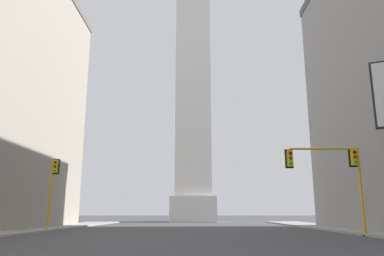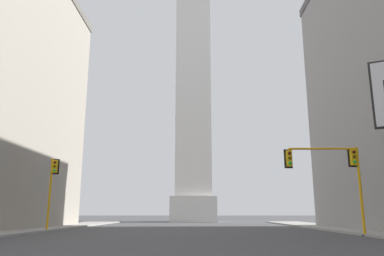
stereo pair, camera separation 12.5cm
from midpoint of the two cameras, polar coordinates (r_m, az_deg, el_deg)
name	(u,v)px [view 1 (the left image)]	position (r m, az deg, el deg)	size (l,w,h in m)	color
obelisk	(193,69)	(68.90, 0.14, 8.95)	(7.57, 7.57, 56.06)	silver
traffic_light_mid_right	(334,168)	(27.47, 20.77, -5.65)	(5.18, 0.51, 5.93)	orange
traffic_light_mid_left	(53,183)	(34.41, -20.58, -7.80)	(0.76, 0.52, 6.10)	orange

